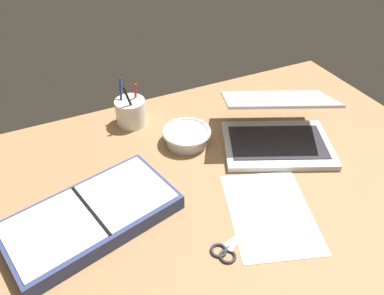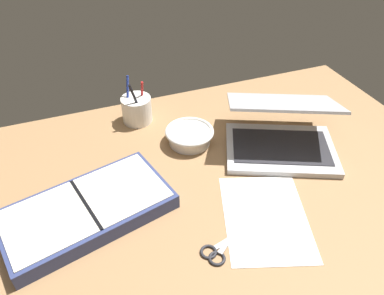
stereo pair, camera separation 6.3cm
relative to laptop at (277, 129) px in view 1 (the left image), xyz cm
name	(u,v)px [view 1 (the left image)]	position (x,y,z in cm)	size (l,w,h in cm)	color
desk_top	(223,188)	(-23.62, -9.89, -5.99)	(140.00, 100.00, 2.00)	#936D47
laptop	(277,129)	(0.00, 0.00, 0.00)	(40.89, 39.69, 16.54)	#B7B7BC
bowl	(187,136)	(-24.69, 11.30, -2.37)	(14.79, 14.79, 4.66)	silver
pen_cup	(131,112)	(-36.62, 28.38, -0.62)	(9.62, 9.62, 15.27)	white
planner	(92,216)	(-58.17, -7.53, -2.82)	(43.84, 29.98, 4.52)	navy
scissors	(227,249)	(-32.91, -28.35, -4.65)	(12.33, 8.92, 0.80)	#B7B7BC
paper_sheet_front	(270,212)	(-17.69, -23.25, -4.91)	(20.04, 28.04, 0.16)	white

